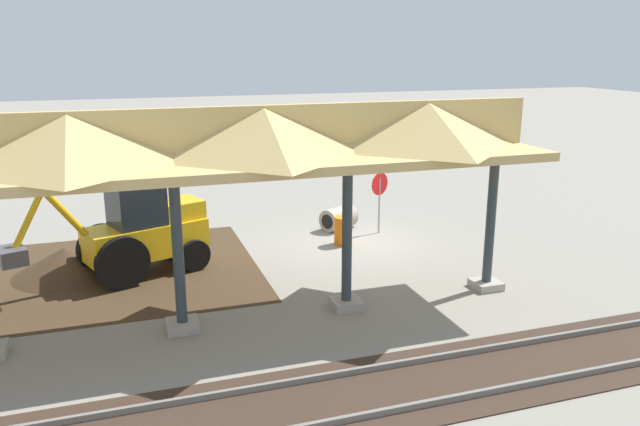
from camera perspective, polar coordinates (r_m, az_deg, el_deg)
The scene contains 9 objects.
ground_plane at distance 20.12m, azimuth 3.21°, elevation -2.65°, with size 120.00×120.00×0.00m, color gray.
dirt_work_zone at distance 18.36m, azimuth -18.81°, elevation -5.23°, with size 8.15×7.00×0.01m, color #42301E.
platform_canopy at distance 13.25m, azimuth -13.45°, elevation 6.18°, with size 16.78×3.20×4.90m.
rail_tracks at distance 13.17m, azimuth 17.30°, elevation -13.26°, with size 60.00×2.58×0.15m.
stop_sign at distance 20.77m, azimuth 5.47°, elevation 2.10°, with size 0.70×0.35×2.07m.
backhoe at distance 17.66m, azimuth -16.13°, elevation -1.51°, with size 5.34×2.91×2.82m.
dirt_mound at distance 18.69m, azimuth -22.12°, elevation -5.21°, with size 5.79×5.79×1.55m, color #42301E.
concrete_pipe at distance 21.41m, azimuth 1.72°, elevation -0.47°, with size 1.42×1.26×0.76m.
traffic_barrel at distance 19.74m, azimuth 2.12°, elevation -1.62°, with size 0.56×0.56×0.90m, color orange.
Camera 1 is at (7.09, 17.80, 6.14)m, focal length 35.00 mm.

